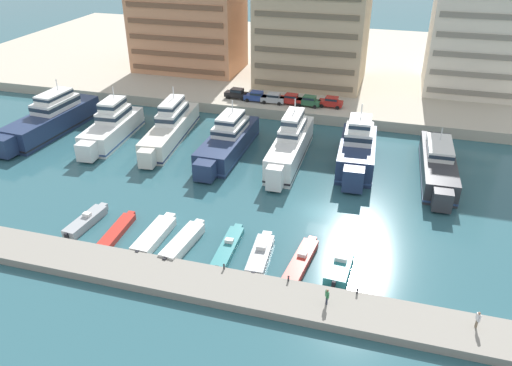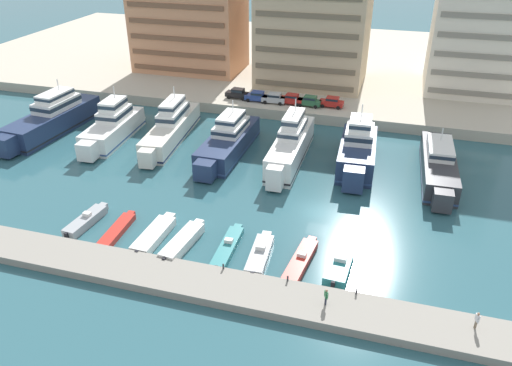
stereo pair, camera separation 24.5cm
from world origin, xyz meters
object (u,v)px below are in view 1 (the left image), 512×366
(yacht_charcoal_mid_right, at_px, (438,165))
(motorboat_red_mid_right, at_px, (301,261))
(motorboat_white_center_left, at_px, (183,242))
(yacht_navy_center_left, at_px, (228,141))
(yacht_white_center, at_px, (290,145))
(motorboat_grey_center_right, at_px, (261,254))
(motorboat_teal_center, at_px, (228,247))
(yacht_navy_center_right, at_px, (357,150))
(motorboat_grey_far_left, at_px, (86,221))
(motorboat_white_mid_left, at_px, (155,235))
(car_red_center_right, at_px, (331,102))
(car_green_center, at_px, (309,101))
(car_blue_left, at_px, (256,96))
(yacht_ivory_mid_left, at_px, (171,127))
(pedestrian_mid_deck, at_px, (327,295))
(car_black_far_left, at_px, (237,93))
(yacht_navy_far_left, at_px, (52,119))
(pedestrian_near_edge, at_px, (478,318))
(car_red_center_left, at_px, (291,99))
(yacht_white_left, at_px, (112,127))
(motorboat_red_left, at_px, (117,232))
(car_silver_mid_left, at_px, (273,98))
(motorboat_teal_right, at_px, (340,265))

(yacht_charcoal_mid_right, relative_size, motorboat_red_mid_right, 2.31)
(yacht_charcoal_mid_right, xyz_separation_m, motorboat_white_center_left, (-26.52, -24.11, -1.17))
(yacht_navy_center_left, xyz_separation_m, yacht_white_center, (9.29, 0.18, 0.42))
(motorboat_grey_center_right, bearing_deg, motorboat_teal_center, 175.36)
(yacht_navy_center_right, bearing_deg, motorboat_grey_far_left, -140.01)
(motorboat_white_mid_left, relative_size, car_red_center_right, 1.90)
(yacht_charcoal_mid_right, height_order, motorboat_red_mid_right, yacht_charcoal_mid_right)
(yacht_charcoal_mid_right, bearing_deg, car_green_center, 140.40)
(yacht_navy_center_left, distance_m, car_blue_left, 17.97)
(yacht_ivory_mid_left, height_order, car_green_center, yacht_ivory_mid_left)
(yacht_charcoal_mid_right, xyz_separation_m, pedestrian_mid_deck, (-10.30, -29.74, 0.13))
(car_black_far_left, distance_m, car_blue_left, 3.84)
(yacht_navy_far_left, xyz_separation_m, yacht_navy_center_left, (29.60, 0.27, -0.28))
(yacht_white_center, xyz_separation_m, pedestrian_near_edge, (22.32, -28.42, -0.55))
(car_red_center_left, bearing_deg, yacht_white_left, -142.41)
(motorboat_white_mid_left, relative_size, car_black_far_left, 1.90)
(car_blue_left, distance_m, car_red_center_left, 6.17)
(yacht_white_left, height_order, motorboat_red_left, yacht_white_left)
(motorboat_red_mid_right, bearing_deg, yacht_white_left, 146.74)
(yacht_charcoal_mid_right, height_order, car_blue_left, yacht_charcoal_mid_right)
(yacht_white_center, bearing_deg, motorboat_red_mid_right, -74.76)
(yacht_navy_center_right, distance_m, motorboat_grey_far_left, 36.61)
(motorboat_red_left, height_order, car_green_center, car_green_center)
(pedestrian_near_edge, bearing_deg, car_green_center, 116.46)
(yacht_white_center, bearing_deg, yacht_navy_center_left, -178.87)
(car_green_center, distance_m, pedestrian_near_edge, 51.76)
(motorboat_teal_center, bearing_deg, car_red_center_right, 83.66)
(yacht_navy_far_left, height_order, motorboat_white_mid_left, yacht_navy_far_left)
(motorboat_white_center_left, distance_m, motorboat_red_mid_right, 12.74)
(motorboat_grey_center_right, bearing_deg, car_red_center_right, 88.67)
(motorboat_grey_center_right, distance_m, motorboat_red_mid_right, 4.25)
(yacht_white_center, height_order, motorboat_grey_far_left, yacht_white_center)
(motorboat_red_left, bearing_deg, yacht_charcoal_mid_right, 34.99)
(motorboat_red_left, bearing_deg, car_green_center, 71.69)
(car_silver_mid_left, xyz_separation_m, car_green_center, (6.23, 0.30, 0.00))
(motorboat_teal_right, height_order, pedestrian_near_edge, pedestrian_near_edge)
(yacht_navy_center_right, xyz_separation_m, motorboat_teal_right, (0.91, -23.57, -1.91))
(motorboat_white_mid_left, height_order, car_green_center, car_green_center)
(yacht_white_center, bearing_deg, motorboat_grey_center_right, -84.95)
(motorboat_grey_far_left, xyz_separation_m, motorboat_red_mid_right, (25.02, -0.41, -0.09))
(yacht_navy_far_left, distance_m, motorboat_white_mid_left, 36.70)
(motorboat_teal_center, bearing_deg, motorboat_white_mid_left, -178.63)
(motorboat_white_mid_left, bearing_deg, motorboat_teal_right, 0.68)
(motorboat_red_left, bearing_deg, car_red_center_right, 67.43)
(motorboat_grey_far_left, bearing_deg, pedestrian_near_edge, -7.96)
(motorboat_white_mid_left, bearing_deg, car_blue_left, 90.16)
(yacht_charcoal_mid_right, bearing_deg, motorboat_grey_far_left, -148.94)
(yacht_navy_center_right, relative_size, motorboat_grey_far_left, 2.31)
(yacht_navy_far_left, bearing_deg, motorboat_grey_far_left, -47.80)
(yacht_white_center, relative_size, car_red_center_left, 4.65)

